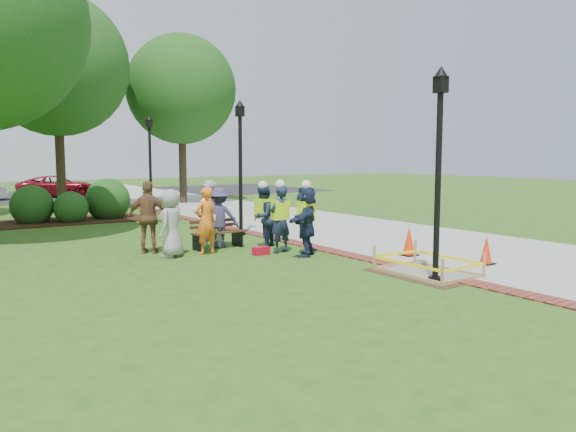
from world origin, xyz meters
TOP-DOWN VIEW (x-y plane):
  - ground at (0.00, 0.00)m, footprint 100.00×100.00m
  - sidewalk at (5.00, 10.00)m, footprint 6.00×60.00m
  - brick_edging at (1.75, 10.00)m, footprint 0.50×60.00m
  - mulch_bed at (-3.00, 12.00)m, footprint 7.00×3.00m
  - parking_lot at (0.00, 27.00)m, footprint 36.00×12.00m
  - wet_concrete_pad at (1.67, -2.40)m, footprint 1.73×2.32m
  - bench_near at (-0.55, 3.08)m, footprint 1.49×0.62m
  - bench_far at (0.43, 9.91)m, footprint 1.50×0.59m
  - cone_front at (3.57, -2.47)m, footprint 0.34×0.34m
  - cone_back at (2.92, -0.66)m, footprint 0.39×0.39m
  - cone_far at (3.06, 9.98)m, footprint 0.35×0.35m
  - toolbox at (-0.08, 1.58)m, footprint 0.42×0.23m
  - lamp_near at (1.25, -3.00)m, footprint 0.28×0.28m
  - lamp_mid at (1.25, 5.00)m, footprint 0.28×0.28m
  - lamp_far at (1.25, 13.00)m, footprint 0.28×0.28m
  - tree_back at (-1.71, 16.44)m, footprint 6.36×6.36m
  - tree_right at (4.64, 17.37)m, footprint 5.71×5.71m
  - shrub_b at (-3.70, 12.09)m, footprint 1.55×1.55m
  - shrub_c at (-2.43, 11.58)m, footprint 1.28×1.28m
  - shrub_d at (-0.88, 12.10)m, footprint 1.74×1.74m
  - shrub_e at (-3.47, 13.08)m, footprint 1.04×1.04m
  - casual_person_a at (-2.08, 2.56)m, footprint 0.64×0.62m
  - casual_person_b at (-1.19, 2.47)m, footprint 0.61×0.46m
  - casual_person_c at (-0.63, 3.45)m, footprint 0.70×0.61m
  - casual_person_d at (-2.37, 3.36)m, footprint 0.72×0.65m
  - casual_person_e at (-0.43, 3.21)m, footprint 0.63×0.55m
  - hivis_worker_a at (0.81, 0.84)m, footprint 0.66×0.65m
  - hivis_worker_b at (0.52, 1.58)m, footprint 0.62×0.46m
  - hivis_worker_c at (0.58, 2.57)m, footprint 0.64×0.59m
  - parked_car_c at (0.04, 25.56)m, footprint 2.85×4.70m

SIDE VIEW (x-z plane):
  - ground at x=0.00m, z-range 0.00..0.00m
  - shrub_b at x=-3.70m, z-range -0.78..0.78m
  - shrub_c at x=-2.43m, z-range -0.64..0.64m
  - shrub_d at x=-0.88m, z-range -0.87..0.87m
  - shrub_e at x=-3.47m, z-range -0.52..0.52m
  - parked_car_c at x=0.04m, z-range -0.71..0.71m
  - parking_lot at x=0.00m, z-range 0.00..0.01m
  - sidewalk at x=5.00m, z-range 0.00..0.02m
  - brick_edging at x=1.75m, z-range 0.00..0.03m
  - mulch_bed at x=-3.00m, z-range -0.01..0.04m
  - toolbox at x=-0.08m, z-range 0.00..0.21m
  - wet_concrete_pad at x=1.67m, z-range -0.04..0.51m
  - bench_near at x=-0.55m, z-range -0.14..0.64m
  - bench_far at x=0.43m, z-range -0.14..0.65m
  - cone_front at x=3.57m, z-range -0.01..0.67m
  - cone_far at x=3.06m, z-range -0.01..0.69m
  - cone_back at x=2.92m, z-range -0.01..0.75m
  - casual_person_e at x=-0.43m, z-range 0.00..1.65m
  - casual_person_a at x=-2.08m, z-range 0.00..1.70m
  - casual_person_b at x=-1.19m, z-range 0.00..1.73m
  - hivis_worker_c at x=0.58m, z-range -0.01..1.84m
  - casual_person_c at x=-0.63m, z-range 0.00..1.85m
  - casual_person_d at x=-2.37m, z-range 0.00..1.88m
  - hivis_worker_b at x=0.52m, z-range -0.01..1.90m
  - hivis_worker_a at x=0.81m, z-range -0.01..1.91m
  - lamp_near at x=1.25m, z-range 0.35..4.61m
  - lamp_mid at x=1.25m, z-range 0.35..4.61m
  - lamp_far at x=1.25m, z-range 0.35..4.61m
  - tree_right at x=4.64m, z-range 1.54..10.37m
  - tree_back at x=-1.71m, z-range 1.68..11.42m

